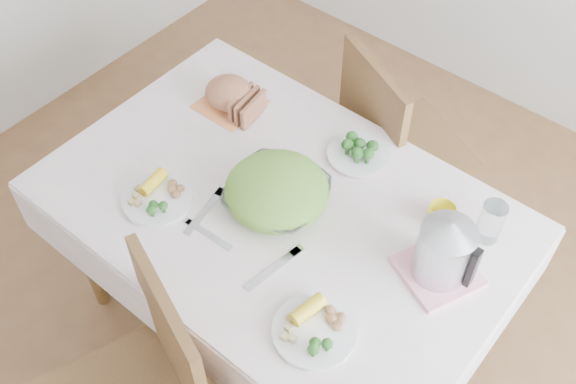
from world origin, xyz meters
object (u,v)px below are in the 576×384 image
Objects in this scene: chair_far at (407,149)px; yellow_mug at (441,215)px; dinner_plate_left at (158,199)px; salad_bowl at (277,196)px; dining_table at (280,271)px; electric_kettle at (445,249)px; dinner_plate_right at (314,331)px.

yellow_mug is (0.38, -0.47, 0.33)m from chair_far.
chair_far is at bearing 69.31° from dinner_plate_left.
yellow_mug is at bearing 153.77° from chair_far.
yellow_mug is at bearing 31.35° from salad_bowl.
dining_table is 0.74m from chair_far.
chair_far is at bearing 150.03° from electric_kettle.
salad_bowl is 1.37× the size of electric_kettle.
dinner_plate_left is (-0.31, -0.24, 0.40)m from dining_table.
dinner_plate_right is (0.37, -0.29, 0.40)m from dining_table.
chair_far is (0.06, 0.73, 0.09)m from dining_table.
dinner_plate_left is 0.90m from yellow_mug.
dining_table is 1.46× the size of chair_far.
chair_far reaches higher than salad_bowl.
yellow_mug is (0.06, 0.56, 0.02)m from dinner_plate_right.
yellow_mug is (0.43, 0.27, 0.42)m from dining_table.
dinner_plate_left is at bearing -142.21° from dining_table.
chair_far is at bearing 128.97° from yellow_mug.
dinner_plate_right is (0.68, -0.05, 0.00)m from dinner_plate_left.
dinner_plate_right is 0.56m from yellow_mug.
dinner_plate_left is 2.49× the size of yellow_mug.
yellow_mug is at bearing 31.52° from dining_table.
electric_kettle reaches higher than dinner_plate_left.
dining_table is 0.66m from yellow_mug.
dinner_plate_right is at bearing -88.99° from electric_kettle.
dining_table is 0.62m from dinner_plate_right.
chair_far is 0.69m from yellow_mug.
dining_table is at bearing 110.29° from chair_far.
dining_table is at bearing -146.09° from electric_kettle.
yellow_mug is 0.40× the size of electric_kettle.
chair_far is 4.22× the size of electric_kettle.
electric_kettle is (0.53, 0.10, 0.51)m from dining_table.
yellow_mug reaches higher than dinner_plate_right.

